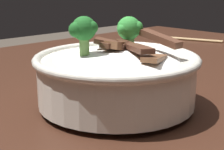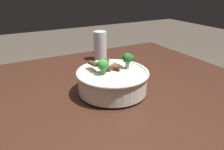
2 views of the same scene
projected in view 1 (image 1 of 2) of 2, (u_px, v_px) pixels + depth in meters
dining_table at (150, 132)px, 0.67m from camera, size 1.37×1.07×0.75m
rice_bowl at (116, 72)px, 0.51m from camera, size 0.25×0.25×0.14m
chopsticks_pair at (187, 39)px, 1.12m from camera, size 0.09×0.22×0.01m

